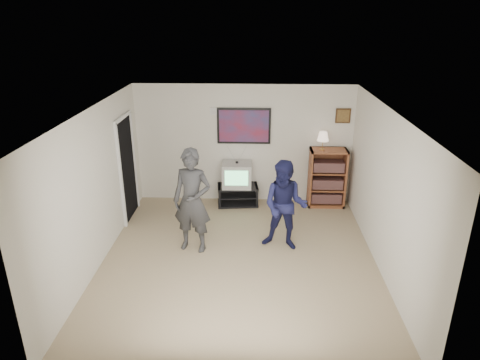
# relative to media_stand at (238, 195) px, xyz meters

# --- Properties ---
(room_shell) EXTENTS (4.51, 5.00, 2.51)m
(room_shell) POSITION_rel_media_stand_xyz_m (0.12, -1.88, 1.04)
(room_shell) COLOR #887256
(room_shell) RESTS_ON ground
(media_stand) EXTENTS (0.89, 0.55, 0.42)m
(media_stand) POSITION_rel_media_stand_xyz_m (0.00, 0.00, 0.00)
(media_stand) COLOR black
(media_stand) RESTS_ON room_shell
(crt_television) EXTENTS (0.61, 0.51, 0.51)m
(crt_television) POSITION_rel_media_stand_xyz_m (-0.02, -0.00, 0.46)
(crt_television) COLOR #AFAEA9
(crt_television) RESTS_ON media_stand
(bookshelf) EXTENTS (0.75, 0.43, 1.23)m
(bookshelf) POSITION_rel_media_stand_xyz_m (1.86, 0.05, 0.40)
(bookshelf) COLOR brown
(bookshelf) RESTS_ON room_shell
(table_lamp) EXTENTS (0.24, 0.24, 0.38)m
(table_lamp) POSITION_rel_media_stand_xyz_m (1.71, 0.03, 1.21)
(table_lamp) COLOR beige
(table_lamp) RESTS_ON bookshelf
(person_tall) EXTENTS (0.74, 0.56, 1.80)m
(person_tall) POSITION_rel_media_stand_xyz_m (-0.68, -1.85, 0.69)
(person_tall) COLOR #2F3032
(person_tall) RESTS_ON room_shell
(person_short) EXTENTS (0.89, 0.77, 1.58)m
(person_short) POSITION_rel_media_stand_xyz_m (0.87, -1.75, 0.58)
(person_short) COLOR #181942
(person_short) RESTS_ON room_shell
(controller_left) EXTENTS (0.06, 0.11, 0.03)m
(controller_left) POSITION_rel_media_stand_xyz_m (-0.63, -1.67, 0.94)
(controller_left) COLOR white
(controller_left) RESTS_ON person_tall
(controller_right) EXTENTS (0.08, 0.13, 0.04)m
(controller_right) POSITION_rel_media_stand_xyz_m (0.86, -1.48, 0.81)
(controller_right) COLOR white
(controller_right) RESTS_ON person_short
(poster) EXTENTS (1.10, 0.03, 0.75)m
(poster) POSITION_rel_media_stand_xyz_m (0.12, 0.24, 1.44)
(poster) COLOR black
(poster) RESTS_ON room_shell
(air_vent) EXTENTS (0.28, 0.02, 0.14)m
(air_vent) POSITION_rel_media_stand_xyz_m (-0.43, 0.25, 1.74)
(air_vent) COLOR white
(air_vent) RESTS_ON room_shell
(small_picture) EXTENTS (0.30, 0.03, 0.30)m
(small_picture) POSITION_rel_media_stand_xyz_m (2.12, 0.25, 1.67)
(small_picture) COLOR #392112
(small_picture) RESTS_ON room_shell
(doorway) EXTENTS (0.03, 0.85, 2.00)m
(doorway) POSITION_rel_media_stand_xyz_m (-2.12, -0.63, 0.79)
(doorway) COLOR black
(doorway) RESTS_ON room_shell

